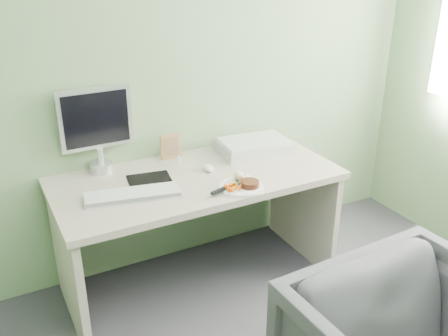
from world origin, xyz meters
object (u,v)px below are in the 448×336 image
desk (197,204)px  scanner (254,147)px  monitor (96,126)px  plate (241,187)px

desk → scanner: (0.47, 0.16, 0.22)m
desk → monitor: bearing=145.8°
desk → plate: (0.14, -0.26, 0.19)m
plate → monitor: (-0.60, 0.57, 0.27)m
scanner → monitor: monitor is taller
plate → monitor: 0.87m
desk → scanner: bearing=18.4°
scanner → monitor: bearing=175.9°
scanner → monitor: (-0.93, 0.16, 0.24)m
plate → scanner: (0.33, 0.41, 0.03)m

